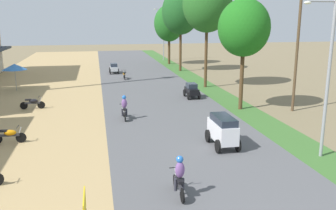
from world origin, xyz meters
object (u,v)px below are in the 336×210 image
(median_tree_third, at_px, (181,12))
(streetlamp_mid, at_px, (164,31))
(median_tree_fourth, at_px, (169,23))
(streetlamp_near, at_px, (329,68))
(utility_pole_near, at_px, (297,48))
(median_tree_second, at_px, (207,4))
(car_hatchback_black, at_px, (192,90))
(median_tree_nearest, at_px, (244,28))
(motorbike_ahead_third, at_px, (124,108))
(motorbike_ahead_fourth, at_px, (124,75))
(car_van_white, at_px, (223,129))
(parked_motorbike_third, at_px, (33,103))
(street_signboard, at_px, (85,209))
(vendor_umbrella, at_px, (14,67))
(car_sedan_silver, at_px, (114,68))
(parked_motorbike_second, at_px, (9,135))
(motorbike_ahead_second, at_px, (179,177))

(median_tree_third, distance_m, streetlamp_mid, 12.86)
(median_tree_fourth, distance_m, streetlamp_near, 38.03)
(streetlamp_mid, bearing_deg, utility_pole_near, -84.32)
(median_tree_second, height_order, car_hatchback_black, median_tree_second)
(streetlamp_near, bearing_deg, median_tree_second, 90.69)
(utility_pole_near, bearing_deg, median_tree_nearest, 163.74)
(median_tree_nearest, height_order, motorbike_ahead_third, median_tree_nearest)
(median_tree_second, height_order, streetlamp_mid, median_tree_second)
(motorbike_ahead_fourth, bearing_deg, median_tree_second, -40.22)
(car_van_white, relative_size, motorbike_ahead_third, 1.34)
(parked_motorbike_third, height_order, median_tree_fourth, median_tree_fourth)
(street_signboard, distance_m, streetlamp_mid, 49.55)
(parked_motorbike_third, relative_size, utility_pole_near, 0.20)
(streetlamp_near, bearing_deg, car_hatchback_black, 101.16)
(parked_motorbike_third, xyz_separation_m, median_tree_nearest, (15.24, -2.97, 5.46))
(street_signboard, distance_m, median_tree_third, 37.77)
(vendor_umbrella, distance_m, car_sedan_silver, 13.50)
(car_hatchback_black, bearing_deg, median_tree_second, 60.64)
(streetlamp_mid, height_order, car_hatchback_black, streetlamp_mid)
(median_tree_nearest, distance_m, streetlamp_mid, 33.27)
(street_signboard, height_order, median_tree_second, median_tree_second)
(median_tree_fourth, xyz_separation_m, motorbike_ahead_third, (-8.88, -29.41, -5.07))
(median_tree_nearest, xyz_separation_m, median_tree_third, (0.12, 20.66, 1.42))
(vendor_umbrella, xyz_separation_m, car_hatchback_black, (15.30, -6.20, -1.56))
(parked_motorbike_second, distance_m, car_hatchback_black, 15.78)
(median_tree_second, relative_size, median_tree_fourth, 1.25)
(utility_pole_near, distance_m, motorbike_ahead_third, 12.98)
(median_tree_nearest, height_order, streetlamp_mid, streetlamp_mid)
(motorbike_ahead_fourth, bearing_deg, parked_motorbike_second, -110.90)
(street_signboard, distance_m, median_tree_fourth, 44.70)
(street_signboard, height_order, streetlamp_near, streetlamp_near)
(parked_motorbike_third, xyz_separation_m, median_tree_second, (15.26, 6.17, 7.45))
(vendor_umbrella, xyz_separation_m, streetlamp_mid, (18.13, 22.54, 2.44))
(car_van_white, xyz_separation_m, car_hatchback_black, (1.50, 12.18, -0.28))
(street_signboard, relative_size, motorbike_ahead_third, 0.83)
(median_tree_nearest, height_order, car_van_white, median_tree_nearest)
(street_signboard, xyz_separation_m, median_tree_third, (11.11, 35.54, 6.32))
(streetlamp_mid, distance_m, car_sedan_silver, 16.18)
(median_tree_second, xyz_separation_m, median_tree_fourth, (0.12, 19.00, -2.07))
(median_tree_nearest, relative_size, motorbike_ahead_third, 4.46)
(utility_pole_near, height_order, car_sedan_silver, utility_pole_near)
(median_tree_second, relative_size, motorbike_ahead_second, 5.91)
(utility_pole_near, xyz_separation_m, motorbike_ahead_third, (-12.41, -0.20, -3.80))
(street_signboard, distance_m, car_hatchback_black, 21.13)
(parked_motorbike_third, xyz_separation_m, median_tree_fourth, (15.38, 25.17, 5.38))
(car_sedan_silver, bearing_deg, median_tree_second, -52.71)
(motorbike_ahead_third, xyz_separation_m, motorbike_ahead_fourth, (1.28, 16.73, -0.28))
(median_tree_third, bearing_deg, streetlamp_mid, 89.45)
(median_tree_nearest, distance_m, streetlamp_near, 9.99)
(parked_motorbike_third, bearing_deg, vendor_umbrella, 108.89)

